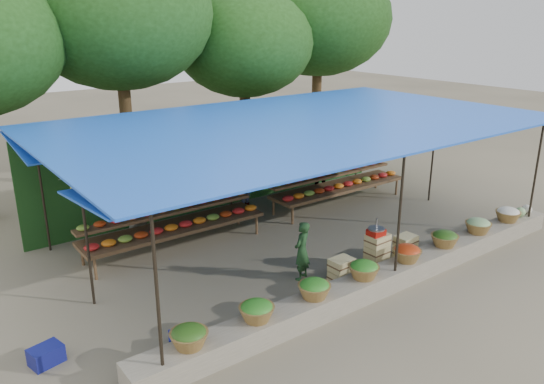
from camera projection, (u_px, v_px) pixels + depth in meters
ground at (298, 241)px, 12.38m from camera, size 60.00×60.00×0.00m
stone_curb at (388, 277)px, 10.22m from camera, size 10.60×0.55×0.40m
stall_canopy at (298, 127)px, 11.60m from camera, size 10.80×6.60×2.82m
produce_baskets at (386, 261)px, 10.05m from camera, size 8.98×0.58×0.34m
netting_backdrop at (225, 161)px, 14.39m from camera, size 10.60×0.06×2.50m
tree_row at (185, 26)px, 15.82m from camera, size 16.51×5.50×7.12m
fruit_table_left at (174, 223)px, 11.81m from camera, size 4.21×0.95×0.93m
fruit_table_right at (338, 183)px, 14.64m from camera, size 4.21×0.95×0.93m
crate_counter at (376, 255)px, 10.89m from camera, size 2.36×0.36×0.77m
weighing_scale at (376, 231)px, 10.70m from camera, size 0.34×0.34×0.36m
vendor_seated at (302, 251)px, 10.40m from camera, size 0.52×0.45×1.21m
customer_left at (143, 206)px, 11.99m from camera, size 1.06×0.95×1.79m
customer_mid at (247, 181)px, 14.05m from camera, size 1.21×0.94×1.65m
customer_right at (321, 165)px, 15.31m from camera, size 1.07×0.52×1.77m
blue_crate_front at (184, 341)px, 8.31m from camera, size 0.55×0.48×0.27m
blue_crate_back at (46, 355)px, 7.96m from camera, size 0.53×0.43×0.28m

